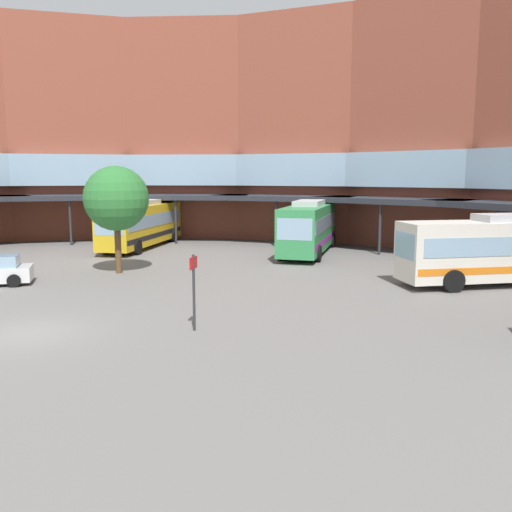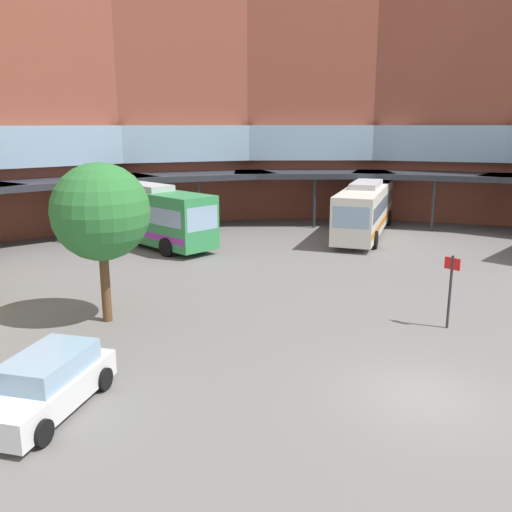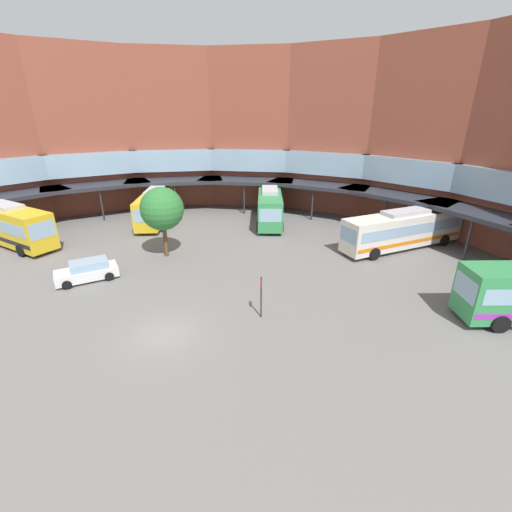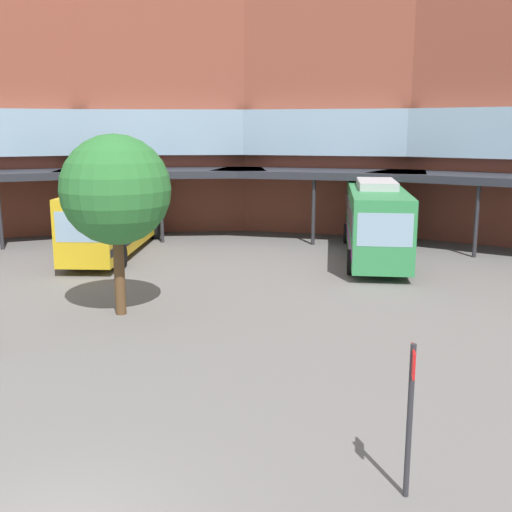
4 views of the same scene
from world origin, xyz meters
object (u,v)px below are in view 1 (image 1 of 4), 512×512
(bus_0, at_px, (142,224))
(bus_2, at_px, (309,227))
(stop_sign_post, at_px, (194,285))
(plaza_tree, at_px, (116,199))

(bus_0, relative_size, bus_2, 1.02)
(bus_0, bearing_deg, bus_2, 86.36)
(bus_2, bearing_deg, bus_0, -89.63)
(stop_sign_post, bearing_deg, bus_2, 104.50)
(plaza_tree, bearing_deg, bus_0, 126.47)
(bus_2, xyz_separation_m, plaza_tree, (-5.82, -12.87, 2.33))
(bus_2, distance_m, stop_sign_post, 20.49)
(bus_0, height_order, bus_2, bus_2)
(bus_0, distance_m, plaza_tree, 11.47)
(bus_0, height_order, plaza_tree, plaza_tree)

